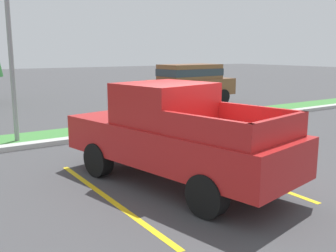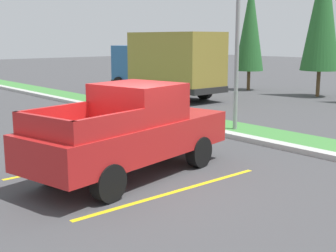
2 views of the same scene
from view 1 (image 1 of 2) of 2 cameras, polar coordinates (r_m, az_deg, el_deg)
ground_plane at (r=8.43m, az=4.19°, el=-8.07°), size 120.00×120.00×0.00m
parking_line_near at (r=7.55m, az=-8.82°, el=-10.45°), size 0.12×4.80×0.01m
parking_line_far at (r=9.20m, az=9.06°, el=-6.51°), size 0.12×4.80×0.01m
curb_strip at (r=12.58m, az=-9.93°, el=-1.48°), size 56.00×0.40×0.15m
grass_median at (r=13.59m, az=-11.81°, el=-0.83°), size 56.00×1.80×0.06m
pickup_truck_main at (r=8.02m, az=0.82°, el=-1.30°), size 2.89×5.49×2.10m
suv_distant at (r=20.18m, az=3.43°, el=6.61°), size 4.70×2.18×2.10m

